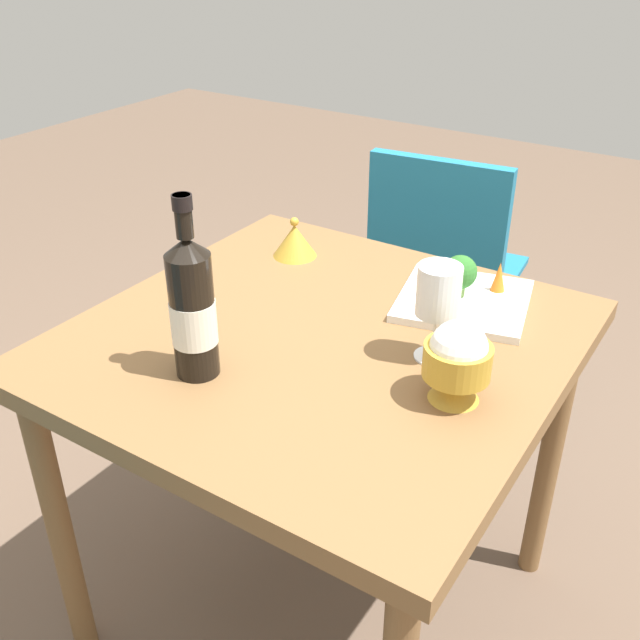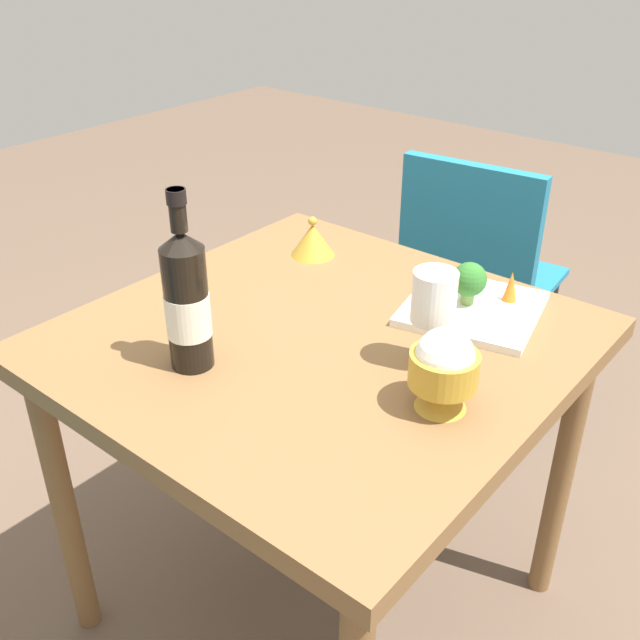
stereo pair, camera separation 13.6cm
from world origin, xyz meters
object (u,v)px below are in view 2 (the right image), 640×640
(wine_bottle, at_px, (187,300))
(carrot_garnish_right, at_px, (511,286))
(serving_plate, at_px, (472,309))
(carrot_garnish_left, at_px, (439,299))
(broccoli_floret, at_px, (469,280))
(wine_glass, at_px, (434,299))
(chair_near_window, at_px, (474,265))
(rice_bowl_lid, at_px, (313,240))
(rice_bowl, at_px, (444,368))

(wine_bottle, xyz_separation_m, carrot_garnish_right, (0.54, -0.33, -0.08))
(serving_plate, xyz_separation_m, carrot_garnish_left, (-0.07, 0.04, 0.04))
(broccoli_floret, bearing_deg, wine_glass, -167.46)
(chair_near_window, distance_m, rice_bowl_lid, 0.66)
(chair_near_window, xyz_separation_m, broccoli_floret, (-0.61, -0.30, 0.28))
(rice_bowl, relative_size, serving_plate, 0.47)
(carrot_garnish_right, bearing_deg, broccoli_floret, 137.47)
(carrot_garnish_left, bearing_deg, carrot_garnish_right, -33.18)
(chair_near_window, relative_size, serving_plate, 2.84)
(wine_glass, distance_m, serving_plate, 0.25)
(rice_bowl, distance_m, carrot_garnish_right, 0.38)
(serving_plate, bearing_deg, broccoli_floret, 85.74)
(wine_glass, relative_size, serving_plate, 0.60)
(rice_bowl_lid, relative_size, carrot_garnish_left, 1.84)
(wine_glass, xyz_separation_m, rice_bowl_lid, (0.22, 0.45, -0.09))
(wine_bottle, distance_m, carrot_garnish_left, 0.49)
(carrot_garnish_right, bearing_deg, rice_bowl, -169.27)
(wine_glass, relative_size, carrot_garnish_left, 3.30)
(rice_bowl_lid, height_order, carrot_garnish_left, rice_bowl_lid)
(chair_near_window, xyz_separation_m, carrot_garnish_right, (-0.54, -0.35, 0.26))
(wine_bottle, height_order, carrot_garnish_right, wine_bottle)
(serving_plate, bearing_deg, wine_bottle, 149.11)
(carrot_garnish_right, bearing_deg, chair_near_window, 33.18)
(rice_bowl_lid, height_order, broccoli_floret, broccoli_floret)
(serving_plate, height_order, broccoli_floret, broccoli_floret)
(serving_plate, height_order, carrot_garnish_right, carrot_garnish_right)
(wine_bottle, distance_m, broccoli_floret, 0.55)
(rice_bowl_lid, relative_size, broccoli_floret, 1.17)
(chair_near_window, xyz_separation_m, wine_bottle, (-1.08, -0.02, 0.34))
(wine_glass, distance_m, rice_bowl, 0.14)
(rice_bowl, distance_m, serving_plate, 0.34)
(wine_glass, distance_m, rice_bowl_lid, 0.51)
(serving_plate, height_order, carrot_garnish_left, carrot_garnish_left)
(serving_plate, bearing_deg, carrot_garnish_left, 148.39)
(wine_bottle, xyz_separation_m, wine_glass, (0.26, -0.32, 0.00))
(wine_bottle, height_order, carrot_garnish_left, wine_bottle)
(wine_bottle, height_order, serving_plate, wine_bottle)
(wine_glass, xyz_separation_m, rice_bowl, (-0.09, -0.08, -0.05))
(rice_bowl, relative_size, carrot_garnish_left, 2.61)
(carrot_garnish_left, xyz_separation_m, carrot_garnish_right, (0.13, -0.08, 0.00))
(wine_bottle, height_order, broccoli_floret, wine_bottle)
(rice_bowl_lid, bearing_deg, chair_near_window, -10.20)
(rice_bowl_lid, xyz_separation_m, serving_plate, (-0.01, -0.42, -0.03))
(wine_glass, bearing_deg, carrot_garnish_right, -2.21)
(rice_bowl, bearing_deg, wine_glass, 40.74)
(carrot_garnish_right, bearing_deg, wine_glass, 177.79)
(broccoli_floret, distance_m, carrot_garnish_right, 0.09)
(rice_bowl, bearing_deg, broccoli_floret, 22.67)
(broccoli_floret, xyz_separation_m, carrot_garnish_right, (0.06, -0.06, -0.02))
(rice_bowl, xyz_separation_m, serving_plate, (0.31, 0.12, -0.07))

